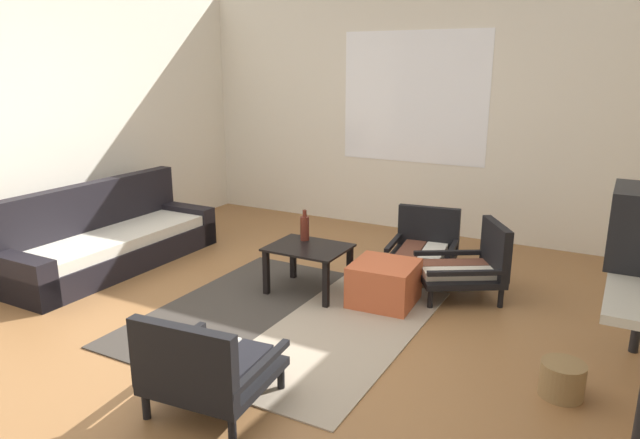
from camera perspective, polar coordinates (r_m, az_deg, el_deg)
ground_plane at (r=4.16m, az=-5.93°, el=-11.11°), size 7.80×7.80×0.00m
far_wall_with_window at (r=6.49m, az=9.45°, el=10.72°), size 5.60×0.13×2.70m
side_wall_left at (r=5.88m, az=-26.70°, el=8.86°), size 0.12×6.60×2.70m
area_rug at (r=4.35m, az=-3.50°, el=-9.77°), size 1.90×2.11×0.01m
couch at (r=5.70m, az=-20.30°, el=-2.07°), size 0.72×2.08×0.77m
coffee_table at (r=4.70m, az=-1.17°, el=-3.60°), size 0.63×0.50×0.40m
armchair_by_window at (r=5.34m, az=10.38°, el=-2.52°), size 0.65×0.64×0.56m
armchair_striped_foreground at (r=3.23m, az=-11.31°, el=-14.34°), size 0.68×0.68×0.59m
armchair_corner at (r=4.78m, az=14.72°, el=-4.41°), size 0.82×0.79×0.62m
ottoman_orange at (r=4.56m, az=6.41°, el=-6.37°), size 0.51×0.51×0.34m
glass_bottle at (r=4.81m, az=-1.54°, el=-0.81°), size 0.08×0.08×0.26m
wicker_basket at (r=3.66m, az=23.02°, el=-14.48°), size 0.25×0.25×0.20m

